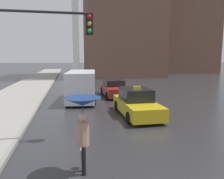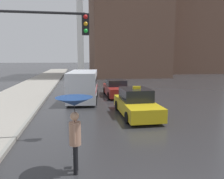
{
  "view_description": "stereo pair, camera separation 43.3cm",
  "coord_description": "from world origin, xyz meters",
  "px_view_note": "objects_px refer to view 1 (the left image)",
  "views": [
    {
      "loc": [
        -1.98,
        -3.36,
        3.31
      ],
      "look_at": [
        0.54,
        9.45,
        1.4
      ],
      "focal_mm": 35.0,
      "sensor_mm": 36.0,
      "label": 1
    },
    {
      "loc": [
        -1.56,
        -3.44,
        3.31
      ],
      "look_at": [
        0.54,
        9.45,
        1.4
      ],
      "focal_mm": 35.0,
      "sensor_mm": 36.0,
      "label": 2
    }
  ],
  "objects_px": {
    "taxi": "(136,103)",
    "traffic_light": "(34,47)",
    "ambulance_van": "(82,85)",
    "pedestrian_with_umbrella": "(83,114)",
    "sedan_red": "(114,89)"
  },
  "relations": [
    {
      "from": "taxi",
      "to": "sedan_red",
      "type": "bearing_deg",
      "value": -90.23
    },
    {
      "from": "pedestrian_with_umbrella",
      "to": "sedan_red",
      "type": "bearing_deg",
      "value": -10.92
    },
    {
      "from": "sedan_red",
      "to": "traffic_light",
      "type": "height_order",
      "value": "traffic_light"
    },
    {
      "from": "ambulance_van",
      "to": "pedestrian_with_umbrella",
      "type": "relative_size",
      "value": 2.44
    },
    {
      "from": "pedestrian_with_umbrella",
      "to": "ambulance_van",
      "type": "bearing_deg",
      "value": 1.56
    },
    {
      "from": "taxi",
      "to": "sedan_red",
      "type": "xyz_separation_m",
      "value": [
        0.03,
        6.5,
        -0.05
      ]
    },
    {
      "from": "ambulance_van",
      "to": "traffic_light",
      "type": "bearing_deg",
      "value": 81.3
    },
    {
      "from": "taxi",
      "to": "sedan_red",
      "type": "distance_m",
      "value": 6.5
    },
    {
      "from": "taxi",
      "to": "ambulance_van",
      "type": "distance_m",
      "value": 5.65
    },
    {
      "from": "pedestrian_with_umbrella",
      "to": "taxi",
      "type": "bearing_deg",
      "value": -25.46
    },
    {
      "from": "sedan_red",
      "to": "ambulance_van",
      "type": "xyz_separation_m",
      "value": [
        -2.88,
        -1.65,
        0.62
      ]
    },
    {
      "from": "taxi",
      "to": "traffic_light",
      "type": "xyz_separation_m",
      "value": [
        -5.03,
        -3.16,
        3.02
      ]
    },
    {
      "from": "ambulance_van",
      "to": "taxi",
      "type": "bearing_deg",
      "value": 127.04
    },
    {
      "from": "ambulance_van",
      "to": "pedestrian_with_umbrella",
      "type": "distance_m",
      "value": 10.79
    },
    {
      "from": "taxi",
      "to": "traffic_light",
      "type": "relative_size",
      "value": 0.88
    }
  ]
}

